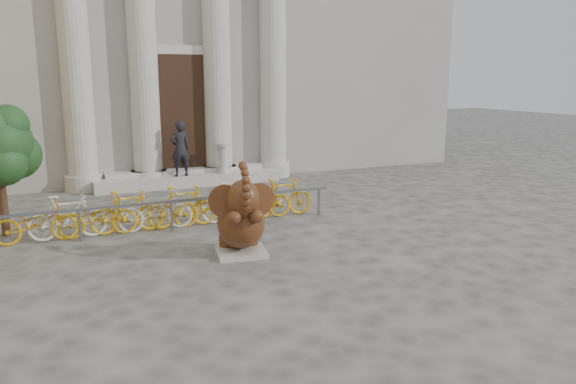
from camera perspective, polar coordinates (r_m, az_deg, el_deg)
name	(u,v)px	position (r m, az deg, el deg)	size (l,w,h in m)	color
ground	(316,276)	(10.21, 2.89, -8.51)	(80.00, 80.00, 0.00)	#474442
classical_building	(149,12)	(24.00, -13.97, 17.30)	(22.00, 10.70, 12.00)	gray
entrance_steps	(188,179)	(18.76, -10.11, 1.29)	(6.00, 1.20, 0.36)	#A8A59E
elephant_statue	(241,221)	(11.17, -4.79, -2.96)	(1.28, 1.51, 1.94)	#A8A59E
bike_rack	(169,208)	(13.41, -12.04, -1.58)	(8.00, 0.53, 1.00)	slate
pedestrian	(180,149)	(18.23, -10.91, 4.35)	(0.65, 0.42, 1.77)	black
balustrade_post	(223,159)	(18.67, -6.58, 3.33)	(0.41, 0.41, 1.00)	#A8A59E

